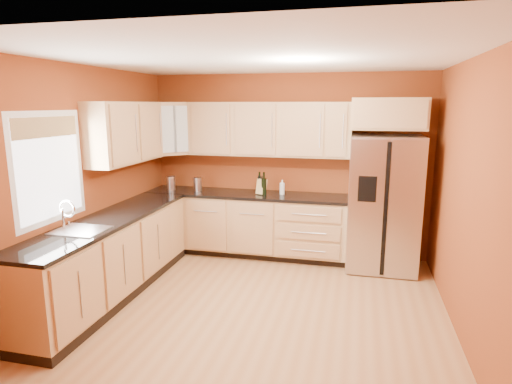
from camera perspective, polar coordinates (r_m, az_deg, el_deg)
floor at (r=4.75m, az=-0.15°, el=-15.54°), size 4.00×4.00×0.00m
ceiling at (r=4.25m, az=-0.17°, el=17.44°), size 4.00×4.00×0.00m
wall_back at (r=6.25m, az=4.21°, el=3.59°), size 4.00×0.04×2.60m
wall_front at (r=2.49m, az=-11.32°, el=-9.02°), size 4.00×0.04×2.60m
wall_left at (r=5.16m, az=-22.27°, el=1.05°), size 0.04×4.00×2.60m
wall_right at (r=4.31m, az=26.61°, el=-1.25°), size 0.04×4.00×2.60m
base_cabinets_back at (r=6.25m, az=-1.35°, el=-4.44°), size 2.90×0.60×0.88m
base_cabinets_left at (r=5.21m, az=-18.83°, el=-8.40°), size 0.60×2.80×0.88m
countertop_back at (r=6.13m, az=-1.39°, el=-0.33°), size 2.90×0.62×0.04m
countertop_left at (r=5.07m, az=-19.07°, el=-3.52°), size 0.62×2.80×0.04m
upper_cabinets_back at (r=6.08m, az=1.68°, el=8.37°), size 2.30×0.33×0.75m
upper_cabinets_left at (r=5.62m, az=-16.98°, el=7.60°), size 0.33×1.35×0.75m
corner_upper_cabinet at (r=6.38m, az=-11.36°, el=8.30°), size 0.67×0.67×0.75m
over_fridge_cabinet at (r=5.82m, az=17.26°, el=9.93°), size 0.92×0.60×0.40m
refrigerator at (r=5.88m, az=16.62°, el=-1.44°), size 0.90×0.75×1.78m
window at (r=4.72m, az=-25.82°, el=2.93°), size 0.03×0.90×1.00m
sink_faucet at (r=4.63m, az=-22.52°, el=-3.00°), size 0.50×0.42×0.30m
canister_left at (r=6.33m, az=-7.77°, el=1.03°), size 0.15×0.15×0.20m
canister_right at (r=6.46m, az=-11.27°, el=1.16°), size 0.13×0.13×0.20m
wine_bottle_a at (r=6.10m, az=0.47°, el=1.27°), size 0.08×0.08×0.31m
wine_bottle_b at (r=5.98m, az=1.06°, el=1.14°), size 0.07×0.07×0.32m
knife_block at (r=6.03m, az=0.75°, el=0.73°), size 0.14×0.13×0.22m
soap_dispenser at (r=6.04m, az=3.51°, el=0.65°), size 0.08×0.08×0.21m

